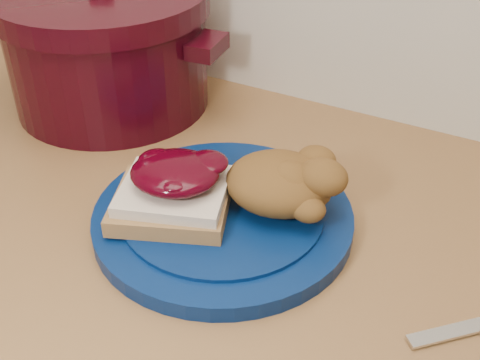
% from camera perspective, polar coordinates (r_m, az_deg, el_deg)
% --- Properties ---
extents(plate, '(0.34, 0.34, 0.02)m').
position_cam_1_polar(plate, '(0.65, -1.62, -3.59)').
color(plate, '#051B4B').
rests_on(plate, wood_countertop).
extents(sandwich, '(0.15, 0.14, 0.06)m').
position_cam_1_polar(sandwich, '(0.63, -6.34, -0.85)').
color(sandwich, olive).
rests_on(sandwich, plate).
extents(stuffing_mound, '(0.14, 0.13, 0.06)m').
position_cam_1_polar(stuffing_mound, '(0.63, 3.75, -0.28)').
color(stuffing_mound, brown).
rests_on(stuffing_mound, plate).
extents(dutch_oven, '(0.35, 0.32, 0.18)m').
position_cam_1_polar(dutch_oven, '(0.87, -12.41, 12.16)').
color(dutch_oven, black).
rests_on(dutch_oven, wood_countertop).
extents(pepper_grinder, '(0.06, 0.06, 0.12)m').
position_cam_1_polar(pepper_grinder, '(0.91, -9.02, 11.77)').
color(pepper_grinder, black).
rests_on(pepper_grinder, wood_countertop).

